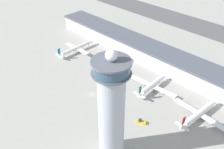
{
  "coord_description": "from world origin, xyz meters",
  "views": [
    {
      "loc": [
        116.25,
        -93.26,
        119.89
      ],
      "look_at": [
        -0.01,
        21.83,
        7.82
      ],
      "focal_mm": 40.0,
      "sensor_mm": 36.0,
      "label": 1
    }
  ],
  "objects_px": {
    "airplane_gate_bravo": "(111,65)",
    "service_truck_baggage": "(110,74)",
    "service_truck_catering": "(106,93)",
    "service_truck_fuel": "(141,122)",
    "control_tower": "(111,109)",
    "airplane_gate_alpha": "(76,48)",
    "airplane_gate_charlie": "(152,86)",
    "airplane_gate_delta": "(199,114)"
  },
  "relations": [
    {
      "from": "service_truck_fuel",
      "to": "service_truck_catering",
      "type": "bearing_deg",
      "value": 173.27
    },
    {
      "from": "airplane_gate_charlie",
      "to": "service_truck_baggage",
      "type": "height_order",
      "value": "airplane_gate_charlie"
    },
    {
      "from": "airplane_gate_alpha",
      "to": "airplane_gate_delta",
      "type": "xyz_separation_m",
      "value": [
        130.51,
        2.01,
        -0.3
      ]
    },
    {
      "from": "airplane_gate_alpha",
      "to": "service_truck_baggage",
      "type": "distance_m",
      "value": 51.72
    },
    {
      "from": "airplane_gate_bravo",
      "to": "service_truck_baggage",
      "type": "relative_size",
      "value": 4.46
    },
    {
      "from": "control_tower",
      "to": "airplane_gate_alpha",
      "type": "height_order",
      "value": "control_tower"
    },
    {
      "from": "control_tower",
      "to": "airplane_gate_bravo",
      "type": "bearing_deg",
      "value": 135.43
    },
    {
      "from": "service_truck_baggage",
      "to": "control_tower",
      "type": "bearing_deg",
      "value": -43.77
    },
    {
      "from": "airplane_gate_bravo",
      "to": "service_truck_fuel",
      "type": "height_order",
      "value": "airplane_gate_bravo"
    },
    {
      "from": "airplane_gate_delta",
      "to": "service_truck_fuel",
      "type": "bearing_deg",
      "value": -127.77
    },
    {
      "from": "airplane_gate_alpha",
      "to": "service_truck_catering",
      "type": "distance_m",
      "value": 72.69
    },
    {
      "from": "control_tower",
      "to": "airplane_gate_delta",
      "type": "relative_size",
      "value": 1.69
    },
    {
      "from": "airplane_gate_charlie",
      "to": "control_tower",
      "type": "bearing_deg",
      "value": -72.59
    },
    {
      "from": "service_truck_catering",
      "to": "service_truck_fuel",
      "type": "xyz_separation_m",
      "value": [
        38.03,
        -4.49,
        -0.04
      ]
    },
    {
      "from": "service_truck_fuel",
      "to": "airplane_gate_bravo",
      "type": "bearing_deg",
      "value": 152.23
    },
    {
      "from": "airplane_gate_bravo",
      "to": "service_truck_fuel",
      "type": "xyz_separation_m",
      "value": [
        59.33,
        -31.23,
        -3.54
      ]
    },
    {
      "from": "control_tower",
      "to": "service_truck_fuel",
      "type": "relative_size",
      "value": 9.76
    },
    {
      "from": "airplane_gate_alpha",
      "to": "service_truck_catering",
      "type": "bearing_deg",
      "value": -19.91
    },
    {
      "from": "control_tower",
      "to": "service_truck_catering",
      "type": "relative_size",
      "value": 9.3
    },
    {
      "from": "airplane_gate_bravo",
      "to": "service_truck_baggage",
      "type": "height_order",
      "value": "airplane_gate_bravo"
    },
    {
      "from": "service_truck_catering",
      "to": "service_truck_baggage",
      "type": "distance_m",
      "value": 26.7
    },
    {
      "from": "airplane_gate_bravo",
      "to": "service_truck_baggage",
      "type": "xyz_separation_m",
      "value": [
        4.5,
        -5.99,
        -3.58
      ]
    },
    {
      "from": "control_tower",
      "to": "service_truck_catering",
      "type": "distance_m",
      "value": 62.1
    },
    {
      "from": "airplane_gate_delta",
      "to": "service_truck_baggage",
      "type": "bearing_deg",
      "value": -175.67
    },
    {
      "from": "control_tower",
      "to": "service_truck_catering",
      "type": "bearing_deg",
      "value": 139.86
    },
    {
      "from": "airplane_gate_charlie",
      "to": "service_truck_catering",
      "type": "xyz_separation_m",
      "value": [
        -20.81,
        -28.82,
        -3.02
      ]
    },
    {
      "from": "control_tower",
      "to": "airplane_gate_bravo",
      "type": "relative_size",
      "value": 1.74
    },
    {
      "from": "control_tower",
      "to": "service_truck_fuel",
      "type": "bearing_deg",
      "value": 94.89
    },
    {
      "from": "control_tower",
      "to": "service_truck_catering",
      "type": "height_order",
      "value": "control_tower"
    },
    {
      "from": "control_tower",
      "to": "airplane_gate_delta",
      "type": "height_order",
      "value": "control_tower"
    },
    {
      "from": "airplane_gate_delta",
      "to": "service_truck_fuel",
      "type": "xyz_separation_m",
      "value": [
        -24.2,
        -31.23,
        -2.73
      ]
    },
    {
      "from": "airplane_gate_delta",
      "to": "airplane_gate_bravo",
      "type": "bearing_deg",
      "value": 179.99
    },
    {
      "from": "airplane_gate_charlie",
      "to": "service_truck_fuel",
      "type": "relative_size",
      "value": 6.03
    },
    {
      "from": "airplane_gate_alpha",
      "to": "airplane_gate_delta",
      "type": "bearing_deg",
      "value": 0.88
    },
    {
      "from": "airplane_gate_bravo",
      "to": "service_truck_catering",
      "type": "relative_size",
      "value": 5.33
    },
    {
      "from": "airplane_gate_alpha",
      "to": "service_truck_baggage",
      "type": "relative_size",
      "value": 4.79
    },
    {
      "from": "control_tower",
      "to": "service_truck_fuel",
      "type": "xyz_separation_m",
      "value": [
        -2.55,
        29.72,
        -32.29
      ]
    },
    {
      "from": "airplane_gate_alpha",
      "to": "service_truck_baggage",
      "type": "height_order",
      "value": "airplane_gate_alpha"
    },
    {
      "from": "airplane_gate_alpha",
      "to": "airplane_gate_charlie",
      "type": "relative_size",
      "value": 1.0
    },
    {
      "from": "airplane_gate_alpha",
      "to": "service_truck_fuel",
      "type": "bearing_deg",
      "value": -15.37
    },
    {
      "from": "control_tower",
      "to": "service_truck_baggage",
      "type": "bearing_deg",
      "value": 136.23
    },
    {
      "from": "control_tower",
      "to": "airplane_gate_bravo",
      "type": "height_order",
      "value": "control_tower"
    }
  ]
}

